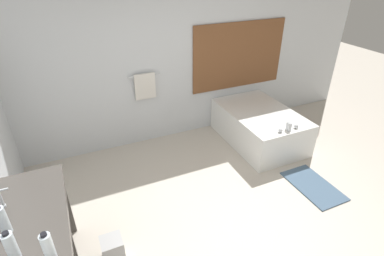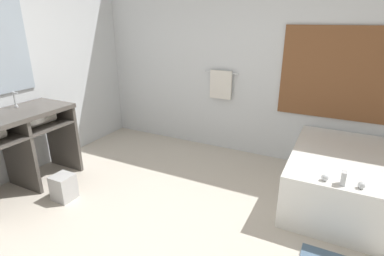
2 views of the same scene
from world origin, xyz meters
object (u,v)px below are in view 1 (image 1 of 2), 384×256
Objects in this scene: water_bottle_1 at (3,220)px; water_bottle_2 at (11,246)px; bathtub at (259,125)px; water_bottle_3 at (48,247)px; waste_bin at (113,250)px.

water_bottle_1 reaches higher than water_bottle_2.
water_bottle_3 is at bearing -149.00° from bathtub.
water_bottle_2 reaches higher than bathtub.
water_bottle_3 is (0.29, -0.37, -0.01)m from water_bottle_1.
water_bottle_3 is at bearing -51.91° from water_bottle_1.
water_bottle_2 is at bearing -75.63° from water_bottle_1.
water_bottle_1 is at bearing 104.37° from water_bottle_2.
waste_bin is at bearing 52.07° from water_bottle_3.
water_bottle_3 is 1.11m from waste_bin.
bathtub is at bearing 27.92° from water_bottle_2.
water_bottle_2 is (0.07, -0.27, -0.00)m from water_bottle_1.
water_bottle_1 is 1.15m from waste_bin.
water_bottle_1 reaches higher than waste_bin.
water_bottle_3 is (-3.08, -1.85, 0.72)m from bathtub.
water_bottle_3 is (0.22, -0.10, -0.00)m from water_bottle_2.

